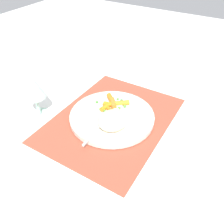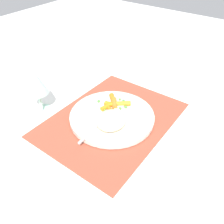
{
  "view_description": "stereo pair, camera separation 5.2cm",
  "coord_description": "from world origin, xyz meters",
  "px_view_note": "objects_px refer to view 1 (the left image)",
  "views": [
    {
      "loc": [
        -0.48,
        -0.29,
        0.48
      ],
      "look_at": [
        0.0,
        0.0,
        0.03
      ],
      "focal_mm": 38.12,
      "sensor_mm": 36.0,
      "label": 1
    },
    {
      "loc": [
        -0.45,
        -0.33,
        0.48
      ],
      "look_at": [
        0.0,
        0.0,
        0.03
      ],
      "focal_mm": 38.12,
      "sensor_mm": 36.0,
      "label": 2
    }
  ],
  "objects_px": {
    "wine_glass": "(33,88)",
    "fork": "(108,119)",
    "rice_mound": "(113,120)",
    "plate": "(112,116)",
    "carrot_portion": "(112,103)"
  },
  "relations": [
    {
      "from": "wine_glass",
      "to": "fork",
      "type": "bearing_deg",
      "value": -72.2
    },
    {
      "from": "rice_mound",
      "to": "plate",
      "type": "bearing_deg",
      "value": 33.81
    },
    {
      "from": "fork",
      "to": "wine_glass",
      "type": "bearing_deg",
      "value": 107.8
    },
    {
      "from": "carrot_portion",
      "to": "fork",
      "type": "distance_m",
      "value": 0.07
    },
    {
      "from": "rice_mound",
      "to": "fork",
      "type": "distance_m",
      "value": 0.03
    },
    {
      "from": "rice_mound",
      "to": "wine_glass",
      "type": "relative_size",
      "value": 0.63
    },
    {
      "from": "carrot_portion",
      "to": "fork",
      "type": "relative_size",
      "value": 0.42
    },
    {
      "from": "rice_mound",
      "to": "wine_glass",
      "type": "bearing_deg",
      "value": 102.95
    },
    {
      "from": "plate",
      "to": "rice_mound",
      "type": "distance_m",
      "value": 0.06
    },
    {
      "from": "carrot_portion",
      "to": "rice_mound",
      "type": "bearing_deg",
      "value": -147.59
    },
    {
      "from": "plate",
      "to": "carrot_portion",
      "type": "relative_size",
      "value": 2.97
    },
    {
      "from": "rice_mound",
      "to": "carrot_portion",
      "type": "bearing_deg",
      "value": 32.41
    },
    {
      "from": "rice_mound",
      "to": "wine_glass",
      "type": "height_order",
      "value": "wine_glass"
    },
    {
      "from": "fork",
      "to": "wine_glass",
      "type": "distance_m",
      "value": 0.24
    },
    {
      "from": "plate",
      "to": "wine_glass",
      "type": "bearing_deg",
      "value": 114.41
    }
  ]
}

